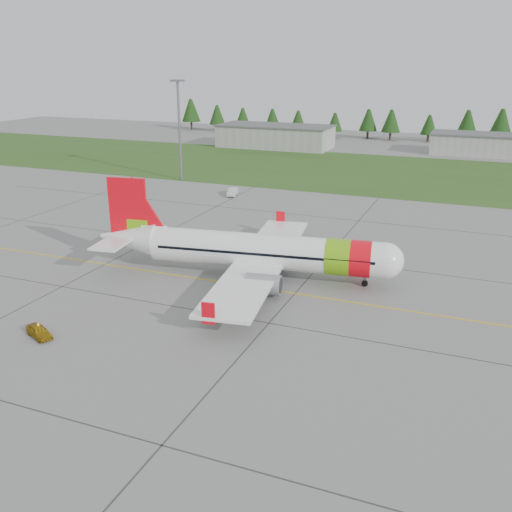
% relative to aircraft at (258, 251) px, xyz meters
% --- Properties ---
extents(ground, '(320.00, 320.00, 0.00)m').
position_rel_aircraft_xyz_m(ground, '(-4.37, -11.19, -3.19)').
color(ground, gray).
rests_on(ground, ground).
extents(aircraft, '(36.37, 33.85, 11.05)m').
position_rel_aircraft_xyz_m(aircraft, '(0.00, 0.00, 0.00)').
color(aircraft, white).
rests_on(aircraft, ground).
extents(follow_me_car, '(1.60, 1.71, 3.37)m').
position_rel_aircraft_xyz_m(follow_me_car, '(-12.99, -21.85, -1.50)').
color(follow_me_car, yellow).
rests_on(follow_me_car, ground).
extents(service_van, '(1.87, 1.80, 4.46)m').
position_rel_aircraft_xyz_m(service_van, '(-20.29, 37.55, -0.96)').
color(service_van, silver).
rests_on(service_van, ground).
extents(grass_strip, '(320.00, 50.00, 0.03)m').
position_rel_aircraft_xyz_m(grass_strip, '(-4.37, 70.81, -3.17)').
color(grass_strip, '#30561E').
rests_on(grass_strip, ground).
extents(taxi_guideline, '(120.00, 0.25, 0.02)m').
position_rel_aircraft_xyz_m(taxi_guideline, '(-4.37, -3.19, -3.18)').
color(taxi_guideline, gold).
rests_on(taxi_guideline, ground).
extents(hangar_west, '(32.00, 14.00, 6.00)m').
position_rel_aircraft_xyz_m(hangar_west, '(-34.37, 98.81, -0.19)').
color(hangar_west, '#A8A8A3').
rests_on(hangar_west, ground).
extents(hangar_east, '(24.00, 12.00, 5.20)m').
position_rel_aircraft_xyz_m(hangar_east, '(20.63, 106.81, -0.59)').
color(hangar_east, '#A8A8A3').
rests_on(hangar_east, ground).
extents(floodlight_mast, '(0.50, 0.50, 20.00)m').
position_rel_aircraft_xyz_m(floodlight_mast, '(-36.37, 46.81, 6.81)').
color(floodlight_mast, slate).
rests_on(floodlight_mast, ground).
extents(treeline, '(160.00, 8.00, 10.00)m').
position_rel_aircraft_xyz_m(treeline, '(-4.37, 126.81, 1.81)').
color(treeline, '#1C3F14').
rests_on(treeline, ground).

